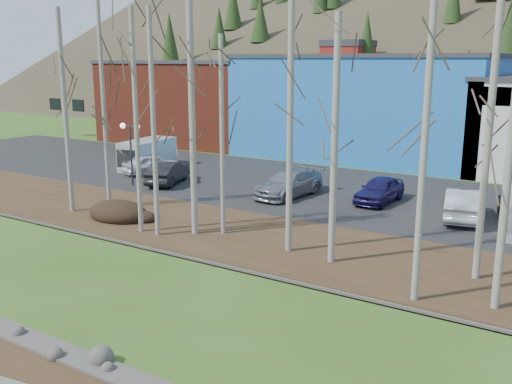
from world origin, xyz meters
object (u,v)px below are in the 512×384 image
Objects in this scene: street_lamp at (130,137)px; car_1 at (168,172)px; car_3 at (380,190)px; car_4 at (463,204)px; car_2 at (289,183)px; car_0 at (152,164)px; van_grey at (146,154)px.

street_lamp reaches higher than car_1.
car_4 reaches higher than car_3.
car_2 is 5.17m from car_3.
car_2 is 9.69m from car_4.
car_0 is 0.98× the size of car_3.
car_4 reaches higher than car_2.
car_2 is at bearing 12.39° from street_lamp.
van_grey reaches higher than car_2.
car_3 is at bearing -158.22° from car_0.
car_3 reaches higher than car_0.
car_3 is (13.16, 2.51, -0.01)m from car_1.
car_0 is at bearing -51.18° from car_1.
car_4 is at bearing -10.72° from car_3.
car_3 is 4.82m from car_4.
car_4 is at bearing -11.86° from van_grey.
car_3 is 0.84× the size of van_grey.
street_lamp is 19.85m from car_4.
car_0 is 0.82× the size of van_grey.
van_grey is (-4.70, 3.06, 0.32)m from car_1.
car_2 reaches higher than car_0.
car_1 is 13.40m from car_3.
van_grey is at bearing -179.74° from car_3.
car_3 is (14.79, 4.04, -2.35)m from street_lamp.
van_grey is at bearing -17.15° from car_0.
car_2 is 1.08× the size of car_4.
car_4 is at bearing 7.91° from car_2.
car_2 is at bearing -16.23° from van_grey.
street_lamp is at bearing 133.37° from car_0.
car_2 is at bearing -164.16° from car_0.
car_4 is 0.94× the size of van_grey.
car_4 is at bearing -161.61° from car_0.
car_2 is (9.81, 2.68, -2.32)m from street_lamp.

